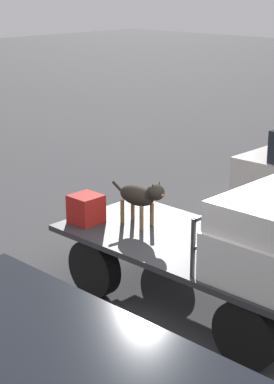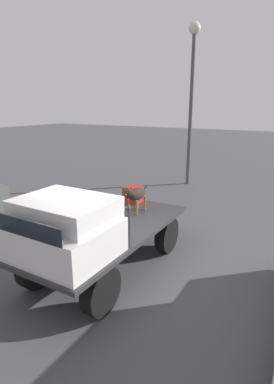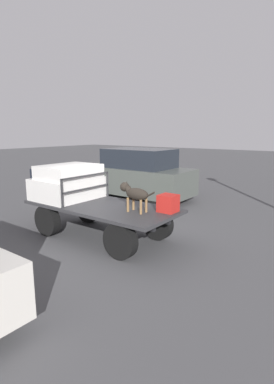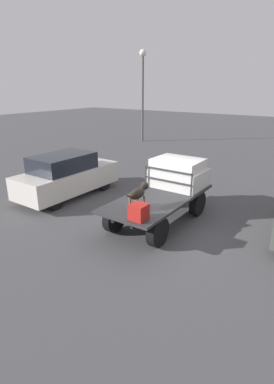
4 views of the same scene
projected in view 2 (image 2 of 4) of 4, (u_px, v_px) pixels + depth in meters
name	position (u px, v px, depth m)	size (l,w,h in m)	color
ground_plane	(109.00, 266.00, 6.49)	(80.00, 80.00, 0.00)	#474749
flatbed_truck	(109.00, 239.00, 6.31)	(4.16, 1.84, 0.90)	black
truck_cab	(63.00, 229.00, 5.05)	(1.43, 1.72, 0.97)	silver
truck_headboard	(91.00, 213.00, 5.66)	(0.04, 1.72, 0.75)	#2D2D30
dog	(135.00, 195.00, 7.02)	(1.04, 0.29, 0.72)	brown
cargo_crate	(133.00, 194.00, 7.87)	(0.42, 0.42, 0.42)	#AD1E19
light_pole_near	(192.00, 80.00, 12.19)	(0.48, 0.48, 6.50)	#4C4C51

